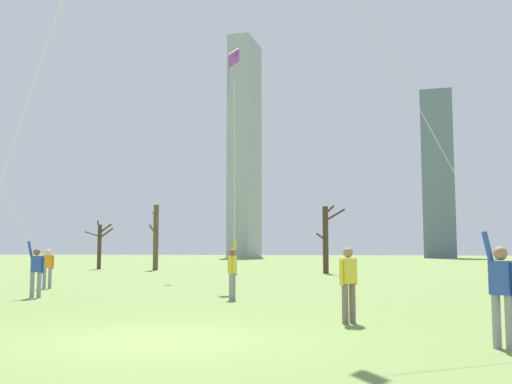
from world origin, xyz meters
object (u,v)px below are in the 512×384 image
Objects in this scene: kite_flyer_far_back_pink at (15,161)px; bare_tree_leftmost at (100,243)px; bystander_far_off_by_trees at (348,281)px; kite_flyer_foreground_right_purple at (233,226)px; kite_flyer_midfield_center_white at (468,223)px; bystander_watching_nearby at (47,267)px; bare_tree_far_right_edge at (156,235)px; bare_tree_center at (326,237)px.

kite_flyer_far_back_pink is 2.80× the size of bare_tree_leftmost.
kite_flyer_foreground_right_purple is at bearing 127.59° from bystander_far_off_by_trees.
bystander_watching_nearby is at bearing 147.21° from kite_flyer_midfield_center_white.
bare_tree_leftmost is (-20.74, 25.19, -0.22)m from kite_flyer_foreground_right_purple.
bystander_far_off_by_trees is 0.31× the size of bare_tree_far_right_edge.
bare_tree_leftmost is at bearing 117.22° from bystander_watching_nearby.
kite_flyer_foreground_right_purple is 6.89× the size of bystander_far_off_by_trees.
kite_flyer_foreground_right_purple is at bearing 94.03° from kite_flyer_far_back_pink.
bare_tree_center is at bearing -11.26° from bare_tree_far_right_edge.
kite_flyer_midfield_center_white is (6.37, 3.58, -0.83)m from kite_flyer_far_back_pink.
kite_flyer_midfield_center_white is 2.57× the size of bare_tree_leftmost.
bare_tree_center is (20.16, -3.89, 0.33)m from bare_tree_leftmost.
bare_tree_far_right_edge is at bearing 124.23° from kite_flyer_midfield_center_white.
bare_tree_center reaches higher than bystander_watching_nearby.
bare_tree_center is (14.42, -2.87, -0.27)m from bare_tree_far_right_edge.
kite_flyer_midfield_center_white is at bearing -50.31° from bare_tree_leftmost.
kite_flyer_midfield_center_white is at bearing -75.32° from bare_tree_center.
bare_tree_far_right_edge is at bearing 121.84° from kite_flyer_foreground_right_purple.
kite_flyer_midfield_center_white is 3.43m from bystander_far_off_by_trees.
bystander_far_off_by_trees is at bearing -78.86° from bare_tree_center.
kite_flyer_midfield_center_white is 39.53m from bare_tree_far_right_edge.
bare_tree_far_right_edge is 1.14× the size of bare_tree_center.
bystander_far_off_by_trees is 0.35× the size of bare_tree_center.
kite_flyer_far_back_pink is 33.41m from bare_tree_center.
kite_flyer_midfield_center_white is at bearing -42.98° from bystander_far_off_by_trees.
kite_flyer_foreground_right_purple is 2.42× the size of bare_tree_center.
kite_flyer_far_back_pink reaches higher than bystander_far_off_by_trees.
bare_tree_far_right_edge is 14.71m from bare_tree_center.
kite_flyer_foreground_right_purple is 21.30m from bare_tree_center.
bare_tree_leftmost is (-5.73, 1.02, -0.61)m from bare_tree_far_right_edge.
bystander_watching_nearby is 26.40m from bare_tree_leftmost.
bystander_watching_nearby is 0.35× the size of bare_tree_center.
kite_flyer_far_back_pink is 39.57m from bare_tree_far_right_edge.
kite_flyer_far_back_pink is at bearing -150.69° from kite_flyer_midfield_center_white.
kite_flyer_far_back_pink is at bearing -59.91° from bare_tree_leftmost.
kite_flyer_far_back_pink is at bearing -85.97° from kite_flyer_foreground_right_purple.
bare_tree_center is at bearing -10.93° from bare_tree_leftmost.
kite_flyer_far_back_pink is 2.48× the size of bare_tree_center.
bystander_far_off_by_trees is 40.60m from bare_tree_leftmost.
kite_flyer_midfield_center_white is 30.81m from bare_tree_center.
bare_tree_center is at bearing 67.51° from bystander_watching_nearby.
bare_tree_far_right_edge reaches higher than bare_tree_center.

